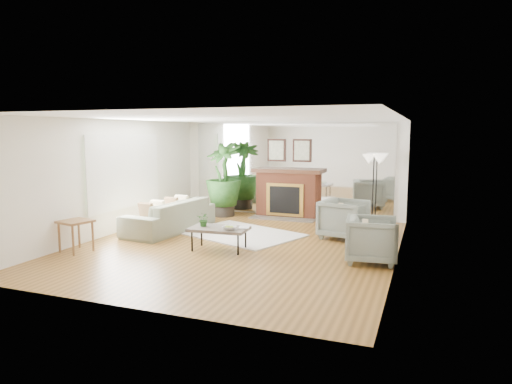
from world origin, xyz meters
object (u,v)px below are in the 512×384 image
at_px(armchair_front, 372,240).
at_px(floor_lamp, 374,165).
at_px(fireplace, 287,192).
at_px(sofa, 170,216).
at_px(coffee_table, 219,229).
at_px(side_table, 76,225).
at_px(armchair_back, 344,219).
at_px(potted_ficus, 224,177).

height_order(armchair_front, floor_lamp, floor_lamp).
bearing_deg(fireplace, sofa, -127.28).
relative_size(fireplace, sofa, 0.85).
relative_size(fireplace, armchair_front, 2.37).
bearing_deg(coffee_table, side_table, -156.69).
bearing_deg(side_table, armchair_back, 32.66).
bearing_deg(fireplace, coffee_table, -93.07).
bearing_deg(armchair_front, fireplace, 29.47).
bearing_deg(fireplace, armchair_back, -46.20).
relative_size(coffee_table, armchair_back, 1.26).
bearing_deg(floor_lamp, armchair_front, -83.61).
bearing_deg(side_table, sofa, 73.00).
height_order(side_table, potted_ficus, potted_ficus).
bearing_deg(sofa, fireplace, 148.43).
bearing_deg(floor_lamp, side_table, -136.39).
distance_m(fireplace, side_table, 5.49).
height_order(fireplace, potted_ficus, fireplace).
bearing_deg(armchair_back, armchair_front, -143.96).
bearing_deg(side_table, armchair_front, 13.60).
xyz_separation_m(armchair_front, floor_lamp, (-0.38, 3.37, 1.06)).
relative_size(armchair_front, potted_ficus, 0.44).
distance_m(coffee_table, armchair_front, 2.81).
distance_m(armchair_front, potted_ficus, 5.25).
distance_m(armchair_front, side_table, 5.40).
height_order(coffee_table, floor_lamp, floor_lamp).
distance_m(fireplace, potted_ficus, 1.72).
relative_size(fireplace, coffee_table, 1.80).
bearing_deg(armchair_front, potted_ficus, 47.09).
relative_size(sofa, side_table, 3.82).
height_order(coffee_table, armchair_front, armchair_front).
distance_m(coffee_table, potted_ficus, 3.63).
bearing_deg(armchair_front, sofa, 71.56).
bearing_deg(potted_ficus, armchair_back, -22.81).
height_order(armchair_back, side_table, armchair_back).
bearing_deg(sofa, side_table, -11.29).
xyz_separation_m(side_table, potted_ficus, (1.04, 4.33, 0.55)).
xyz_separation_m(sofa, armchair_back, (3.82, 0.67, 0.06)).
bearing_deg(fireplace, floor_lamp, -4.09).
bearing_deg(potted_ficus, floor_lamp, 4.61).
height_order(sofa, side_table, sofa).
height_order(potted_ficus, floor_lamp, potted_ficus).
xyz_separation_m(armchair_back, potted_ficus, (-3.46, 1.45, 0.64)).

